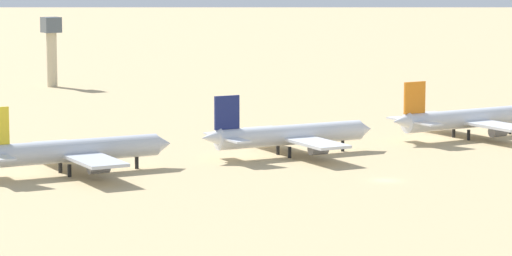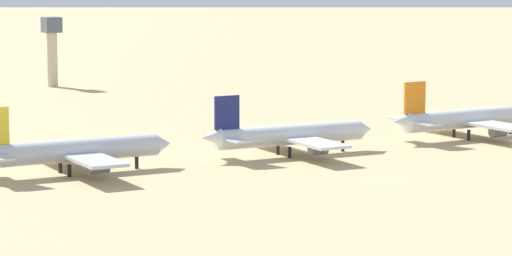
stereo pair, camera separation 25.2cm
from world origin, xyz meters
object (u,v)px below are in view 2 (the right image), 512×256
at_px(parked_jet_navy_4, 289,135).
at_px(parked_jet_yellow_3, 70,151).
at_px(parked_jet_orange_5, 466,119).
at_px(control_tower, 52,45).

bearing_deg(parked_jet_navy_4, parked_jet_yellow_3, -179.50).
relative_size(parked_jet_yellow_3, parked_jet_orange_5, 1.00).
bearing_deg(control_tower, parked_jet_orange_5, -76.39).
xyz_separation_m(parked_jet_yellow_3, control_tower, (56.56, 151.53, 8.66)).
distance_m(parked_jet_navy_4, control_tower, 154.26).
height_order(parked_jet_navy_4, parked_jet_orange_5, parked_jet_orange_5).
height_order(parked_jet_yellow_3, parked_jet_orange_5, parked_jet_orange_5).
distance_m(parked_jet_orange_5, control_tower, 157.58).
relative_size(parked_jet_yellow_3, control_tower, 1.87).
bearing_deg(parked_jet_yellow_3, parked_jet_navy_4, 0.20).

